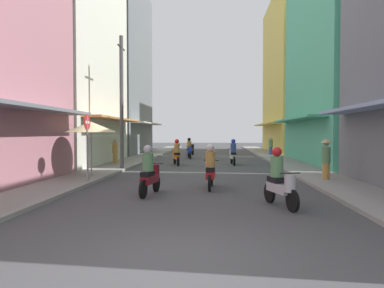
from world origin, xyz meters
TOP-DOWN VIEW (x-y plane):
  - ground_plane at (0.00, 17.44)m, footprint 94.32×94.32m
  - sidewalk_left at (-5.06, 17.44)m, footprint 2.01×50.87m
  - sidewalk_right at (5.06, 17.44)m, footprint 2.01×50.87m
  - building_left_mid at (-9.06, 16.13)m, footprint 7.05×9.72m
  - building_left_far at (-9.06, 26.61)m, footprint 7.05×10.12m
  - building_right_mid at (9.06, 17.55)m, footprint 7.05×11.73m
  - building_right_far at (9.06, 30.72)m, footprint 7.05×12.80m
  - motorbike_maroon at (-1.48, 5.59)m, footprint 0.57×1.80m
  - motorbike_red at (0.41, 7.00)m, footprint 0.55×1.81m
  - motorbike_silver at (2.27, 4.06)m, footprint 0.74×1.75m
  - motorbike_blue at (-1.42, 21.57)m, footprint 0.60×1.79m
  - motorbike_orange at (-1.79, 15.92)m, footprint 0.69×1.76m
  - motorbike_white at (1.63, 16.50)m, footprint 0.55×1.81m
  - motorbike_black at (-1.53, 25.40)m, footprint 0.57×1.80m
  - pedestrian_foreground at (4.95, 9.02)m, footprint 0.44×0.44m
  - pedestrian_midway at (-5.45, 15.61)m, footprint 0.34×0.34m
  - pedestrian_far at (5.14, 24.59)m, footprint 0.44×0.44m
  - vendor_umbrella at (-4.75, 9.55)m, footprint 2.20×2.20m
  - utility_pole at (-4.30, 12.85)m, footprint 0.20×1.20m
  - street_sign_no_entry at (-4.20, 7.60)m, footprint 0.07×0.60m

SIDE VIEW (x-z plane):
  - ground_plane at x=0.00m, z-range 0.00..0.00m
  - sidewalk_left at x=-5.06m, z-range 0.00..0.12m
  - sidewalk_right at x=5.06m, z-range 0.00..0.12m
  - motorbike_black at x=-1.53m, z-range 0.02..0.99m
  - motorbike_maroon at x=-1.48m, z-range -0.09..1.49m
  - motorbike_red at x=0.41m, z-range -0.09..1.49m
  - motorbike_silver at x=2.27m, z-range -0.09..1.49m
  - motorbike_blue at x=-1.42m, z-range -0.09..1.49m
  - motorbike_orange at x=-1.79m, z-range -0.09..1.49m
  - motorbike_white at x=1.63m, z-range -0.09..1.49m
  - pedestrian_midway at x=-5.45m, z-range 0.00..1.61m
  - pedestrian_foreground at x=4.95m, z-range 0.11..1.84m
  - pedestrian_far at x=5.14m, z-range 0.11..1.84m
  - street_sign_no_entry at x=-4.20m, z-range 0.39..3.04m
  - vendor_umbrella at x=-4.75m, z-range 0.99..3.42m
  - utility_pole at x=-4.30m, z-range 0.08..7.04m
  - building_right_mid at x=9.06m, z-range -0.01..12.49m
  - building_left_mid at x=-9.06m, z-range -0.01..13.62m
  - building_right_far at x=9.06m, z-range -0.01..15.26m
  - building_left_far at x=-9.06m, z-range -0.01..15.29m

